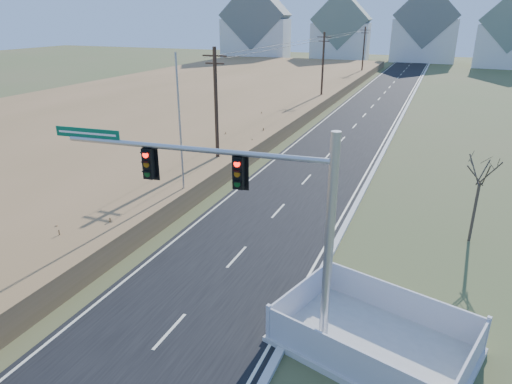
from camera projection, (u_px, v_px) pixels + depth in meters
name	position (u px, v px, depth m)	size (l,w,h in m)	color
ground	(196.00, 303.00, 18.62)	(260.00, 260.00, 0.00)	#425328
road	(377.00, 101.00, 61.76)	(8.00, 180.00, 0.06)	black
curb	(409.00, 103.00, 60.28)	(0.30, 180.00, 0.18)	#B2AFA8
reed_marsh	(185.00, 97.00, 61.34)	(38.00, 110.00, 1.30)	#9B6F46
utility_pole_near	(216.00, 110.00, 32.15)	(1.80, 0.26, 9.00)	#422D1E
utility_pole_mid	(323.00, 68.00, 58.04)	(1.80, 0.26, 9.00)	#422D1E
utility_pole_far	(363.00, 51.00, 83.93)	(1.80, 0.26, 9.00)	#422D1E
condo_nw	(256.00, 29.00, 115.48)	(17.69, 13.38, 19.05)	silver
condo_nnw	(341.00, 32.00, 115.63)	(14.93, 11.17, 17.03)	silver
condo_n	(425.00, 29.00, 111.81)	(15.27, 10.20, 18.54)	silver
condo_ne	(511.00, 35.00, 98.87)	(14.12, 10.51, 16.52)	silver
traffic_signal_mast	(270.00, 223.00, 14.51)	(9.93, 1.16, 7.92)	#9EA0A5
fence_enclosure	(374.00, 342.00, 15.99)	(7.46, 6.08, 1.48)	#B7B5AD
open_sign	(406.00, 313.00, 17.40)	(0.57, 0.10, 0.70)	white
flagpole	(181.00, 150.00, 26.47)	(0.41, 0.41, 9.12)	#B7B5AD
bare_tree	(482.00, 169.00, 22.33)	(1.84, 1.84, 4.87)	#4C3F33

